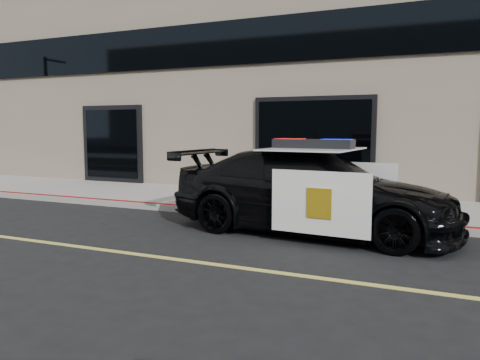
% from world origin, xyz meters
% --- Properties ---
extents(ground, '(120.00, 120.00, 0.00)m').
position_xyz_m(ground, '(0.00, 0.00, 0.00)').
color(ground, black).
rests_on(ground, ground).
extents(sidewalk_n, '(60.00, 3.50, 0.15)m').
position_xyz_m(sidewalk_n, '(0.00, 5.25, 0.07)').
color(sidewalk_n, gray).
rests_on(sidewalk_n, ground).
extents(building_n, '(60.00, 7.00, 12.00)m').
position_xyz_m(building_n, '(0.00, 10.50, 6.00)').
color(building_n, '#756856').
rests_on(building_n, ground).
extents(police_car, '(3.05, 5.80, 1.79)m').
position_xyz_m(police_car, '(0.13, 2.68, 0.80)').
color(police_car, black).
rests_on(police_car, ground).
extents(fire_hydrant, '(0.33, 0.46, 0.73)m').
position_xyz_m(fire_hydrant, '(-2.46, 4.49, 0.49)').
color(fire_hydrant, silver).
rests_on(fire_hydrant, sidewalk_n).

